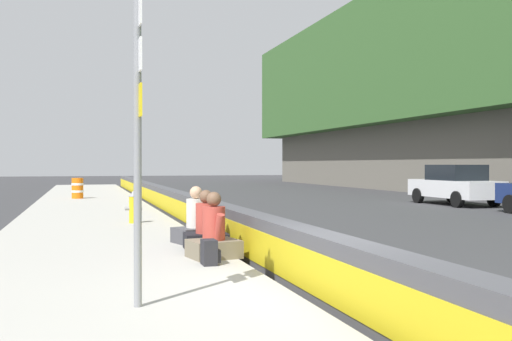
# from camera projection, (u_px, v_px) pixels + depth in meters

# --- Properties ---
(ground_plane) EXTENTS (160.00, 160.00, 0.00)m
(ground_plane) POSITION_uv_depth(u_px,v_px,m) (329.00, 302.00, 7.28)
(ground_plane) COLOR #353538
(ground_plane) RESTS_ON ground
(sidewalk_strip) EXTENTS (80.00, 4.40, 0.14)m
(sidewalk_strip) POSITION_uv_depth(u_px,v_px,m) (112.00, 312.00, 6.52)
(sidewalk_strip) COLOR #A8A59E
(sidewalk_strip) RESTS_ON ground_plane
(jersey_barrier) EXTENTS (76.00, 0.45, 0.85)m
(jersey_barrier) POSITION_uv_depth(u_px,v_px,m) (329.00, 269.00, 7.28)
(jersey_barrier) COLOR #47474C
(jersey_barrier) RESTS_ON ground_plane
(route_sign_post) EXTENTS (0.44, 0.09, 3.60)m
(route_sign_post) POSITION_uv_depth(u_px,v_px,m) (138.00, 120.00, 6.47)
(route_sign_post) COLOR gray
(route_sign_post) RESTS_ON sidewalk_strip
(fire_hydrant) EXTENTS (0.26, 0.46, 0.88)m
(fire_hydrant) POSITION_uv_depth(u_px,v_px,m) (134.00, 206.00, 15.68)
(fire_hydrant) COLOR gold
(fire_hydrant) RESTS_ON sidewalk_strip
(seated_person_foreground) EXTENTS (0.82, 0.92, 1.13)m
(seated_person_foreground) POSITION_uv_depth(u_px,v_px,m) (214.00, 237.00, 9.90)
(seated_person_foreground) COLOR #706651
(seated_person_foreground) RESTS_ON sidewalk_strip
(seated_person_middle) EXTENTS (0.72, 0.84, 1.11)m
(seated_person_middle) POSITION_uv_depth(u_px,v_px,m) (206.00, 231.00, 10.89)
(seated_person_middle) COLOR black
(seated_person_middle) RESTS_ON sidewalk_strip
(seated_person_rear) EXTENTS (0.91, 0.99, 1.15)m
(seated_person_rear) POSITION_uv_depth(u_px,v_px,m) (196.00, 225.00, 11.76)
(seated_person_rear) COLOR #424247
(seated_person_rear) RESTS_ON sidewalk_strip
(backpack) EXTENTS (0.32, 0.28, 0.40)m
(backpack) POSITION_uv_depth(u_px,v_px,m) (210.00, 253.00, 9.19)
(backpack) COLOR #232328
(backpack) RESTS_ON sidewalk_strip
(construction_barrel) EXTENTS (0.54, 0.54, 0.95)m
(construction_barrel) POSITION_uv_depth(u_px,v_px,m) (77.00, 188.00, 26.85)
(construction_barrel) COLOR orange
(construction_barrel) RESTS_ON sidewalk_strip
(parked_car_fourth) EXTENTS (4.52, 1.99, 1.71)m
(parked_car_fourth) POSITION_uv_depth(u_px,v_px,m) (455.00, 185.00, 24.68)
(parked_car_fourth) COLOR silver
(parked_car_fourth) RESTS_ON ground_plane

